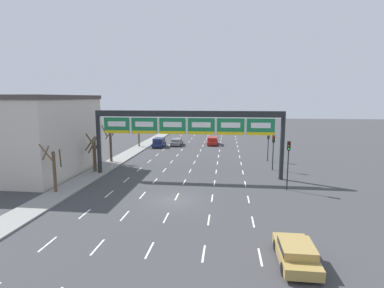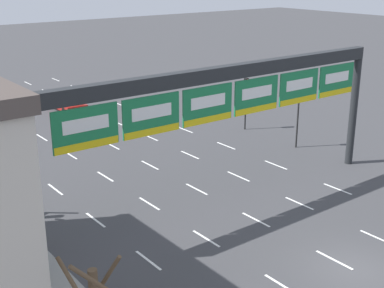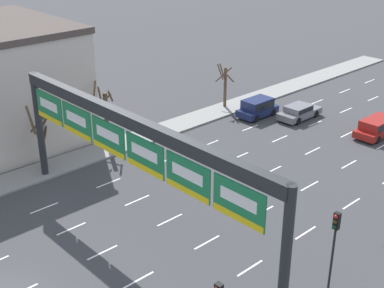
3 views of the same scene
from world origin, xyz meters
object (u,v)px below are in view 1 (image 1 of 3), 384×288
at_px(suv_red, 213,140).
at_px(tree_bare_third, 94,153).
at_px(traffic_light_far_end, 288,156).
at_px(car_grey, 177,142).
at_px(tree_bare_second, 54,168).
at_px(tree_bare_furthest, 139,134).
at_px(tree_bare_closest, 110,143).
at_px(suv_navy, 159,142).
at_px(traffic_light_near_gantry, 268,141).
at_px(traffic_light_mid_block, 273,145).
at_px(sign_gantry, 187,123).
at_px(car_gold, 296,252).

xyz_separation_m(suv_red, tree_bare_third, (-13.45, -23.64, 1.58)).
bearing_deg(traffic_light_far_end, car_grey, 120.55).
xyz_separation_m(tree_bare_second, tree_bare_furthest, (0.10, 27.44, -0.14)).
distance_m(tree_bare_closest, tree_bare_second, 13.91).
xyz_separation_m(suv_navy, traffic_light_near_gantry, (18.55, -10.39, 2.05)).
height_order(traffic_light_mid_block, traffic_light_far_end, traffic_light_far_end).
bearing_deg(car_grey, tree_bare_third, -106.57).
xyz_separation_m(sign_gantry, tree_bare_second, (-11.85, -7.65, -3.74)).
bearing_deg(traffic_light_near_gantry, tree_bare_furthest, 156.10).
xyz_separation_m(suv_navy, tree_bare_second, (-3.81, -27.96, 1.59)).
height_order(suv_navy, tree_bare_third, tree_bare_third).
xyz_separation_m(sign_gantry, tree_bare_furthest, (-11.75, 19.79, -3.87)).
relative_size(car_grey, tree_bare_furthest, 1.07).
bearing_deg(sign_gantry, traffic_light_far_end, -20.27).
xyz_separation_m(sign_gantry, tree_bare_third, (-11.64, 0.58, -3.82)).
xyz_separation_m(car_gold, traffic_light_mid_block, (1.92, 22.15, 2.51)).
bearing_deg(tree_bare_closest, traffic_light_mid_block, -4.83).
distance_m(sign_gantry, tree_bare_third, 12.26).
height_order(traffic_light_mid_block, tree_bare_closest, tree_bare_closest).
xyz_separation_m(traffic_light_mid_block, tree_bare_third, (-22.04, -3.81, -0.75)).
bearing_deg(suv_red, sign_gantry, -94.28).
relative_size(car_gold, suv_red, 0.93).
distance_m(sign_gantry, tree_bare_closest, 13.81).
distance_m(suv_navy, traffic_light_far_end, 30.70).
bearing_deg(suv_navy, car_gold, -66.54).
xyz_separation_m(sign_gantry, traffic_light_far_end, (10.62, -3.92, -2.76)).
distance_m(car_grey, tree_bare_third, 23.10).
height_order(car_grey, traffic_light_mid_block, traffic_light_mid_block).
relative_size(traffic_light_mid_block, tree_bare_second, 0.94).
bearing_deg(tree_bare_second, car_grey, 77.38).
bearing_deg(car_gold, suv_navy, 113.46).
height_order(traffic_light_far_end, tree_bare_second, traffic_light_far_end).
xyz_separation_m(car_grey, tree_bare_second, (-6.78, -30.30, 1.82)).
height_order(car_gold, traffic_light_near_gantry, traffic_light_near_gantry).
xyz_separation_m(sign_gantry, car_grey, (-5.07, 22.66, -5.56)).
bearing_deg(tree_bare_second, traffic_light_far_end, 9.41).
height_order(car_gold, traffic_light_mid_block, traffic_light_mid_block).
distance_m(suv_navy, tree_bare_second, 28.27).
relative_size(car_gold, tree_bare_second, 0.89).
height_order(suv_navy, tree_bare_second, tree_bare_second).
xyz_separation_m(suv_red, tree_bare_second, (-13.67, -31.87, 1.66)).
distance_m(traffic_light_mid_block, tree_bare_second, 25.31).
relative_size(suv_red, traffic_light_mid_block, 1.02).
xyz_separation_m(car_gold, tree_bare_third, (-20.12, 18.34, 1.77)).
relative_size(tree_bare_second, tree_bare_furthest, 1.13).
height_order(suv_red, traffic_light_far_end, traffic_light_far_end).
height_order(suv_red, tree_bare_furthest, tree_bare_furthest).
bearing_deg(suv_navy, tree_bare_third, -100.32).
distance_m(car_gold, tree_bare_second, 22.79).
height_order(tree_bare_closest, tree_bare_furthest, tree_bare_closest).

